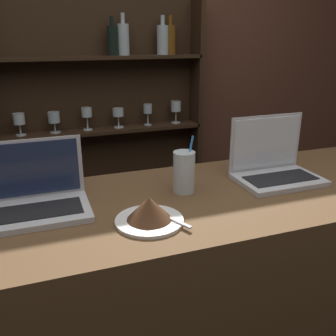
% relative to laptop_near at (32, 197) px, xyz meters
% --- Properties ---
extents(bar_counter, '(1.99, 0.61, 1.06)m').
position_rel_laptop_near_xyz_m(bar_counter, '(0.47, -0.07, -0.58)').
color(bar_counter, brown).
rests_on(bar_counter, ground_plane).
extents(back_wall, '(7.00, 0.06, 2.70)m').
position_rel_laptop_near_xyz_m(back_wall, '(0.47, 1.35, 0.25)').
color(back_wall, brown).
rests_on(back_wall, ground_plane).
extents(back_shelf, '(1.31, 0.18, 1.80)m').
position_rel_laptop_near_xyz_m(back_shelf, '(0.46, 1.27, -0.16)').
color(back_shelf, '#332114').
rests_on(back_shelf, ground_plane).
extents(laptop_near, '(0.33, 0.21, 0.21)m').
position_rel_laptop_near_xyz_m(laptop_near, '(0.00, 0.00, 0.00)').
color(laptop_near, silver).
rests_on(laptop_near, bar_counter).
extents(laptop_far, '(0.30, 0.20, 0.23)m').
position_rel_laptop_near_xyz_m(laptop_far, '(0.85, -0.02, 0.01)').
color(laptop_far, silver).
rests_on(laptop_far, bar_counter).
extents(cake_plate, '(0.20, 0.20, 0.08)m').
position_rel_laptop_near_xyz_m(cake_plate, '(0.31, -0.19, -0.01)').
color(cake_plate, white).
rests_on(cake_plate, bar_counter).
extents(water_glass, '(0.07, 0.07, 0.19)m').
position_rel_laptop_near_xyz_m(water_glass, '(0.49, -0.02, 0.03)').
color(water_glass, silver).
rests_on(water_glass, bar_counter).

